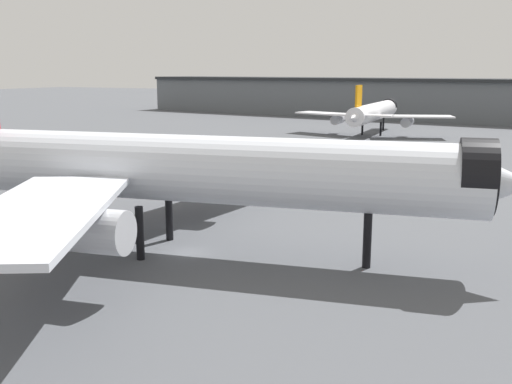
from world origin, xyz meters
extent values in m
plane|color=#4C4F54|center=(0.00, 0.00, 0.00)|extent=(900.00, 900.00, 0.00)
cylinder|color=silver|center=(-0.72, 0.19, 8.75)|extent=(59.16, 17.09, 6.73)
cone|color=silver|center=(28.26, 5.42, 8.75)|extent=(8.46, 7.81, 6.60)
cylinder|color=black|center=(26.93, 5.18, 9.26)|extent=(4.19, 7.23, 6.80)
cube|color=silver|center=(-8.17, 15.73, 7.91)|extent=(12.92, 27.53, 0.54)
cylinder|color=#B7BAC1|center=(-6.21, 12.86, 5.69)|extent=(8.77, 5.11, 3.70)
cube|color=silver|center=(-2.26, -16.98, 7.91)|extent=(20.84, 27.81, 0.54)
cylinder|color=#B7BAC1|center=(-1.44, -13.59, 5.69)|extent=(8.77, 5.11, 3.70)
cube|color=silver|center=(-27.47, 2.46, 9.43)|extent=(7.10, 11.37, 0.40)
cylinder|color=black|center=(17.82, 3.54, 2.69)|extent=(0.81, 0.81, 5.39)
cylinder|color=black|center=(-4.25, 3.15, 2.69)|extent=(0.81, 0.81, 5.39)
cylinder|color=black|center=(-2.99, -3.81, 2.69)|extent=(0.81, 0.81, 5.39)
cylinder|color=white|center=(-11.38, 118.61, 6.57)|extent=(6.39, 44.13, 5.05)
cone|color=white|center=(-12.05, 140.59, 6.57)|extent=(5.12, 5.70, 4.95)
cone|color=white|center=(-10.71, 96.62, 6.57)|extent=(5.00, 6.71, 4.80)
cylinder|color=black|center=(-12.02, 139.58, 6.95)|extent=(5.17, 2.43, 5.10)
cube|color=white|center=(-23.69, 114.82, 5.94)|extent=(20.98, 12.30, 0.40)
cylinder|color=#B7BAC1|center=(-21.35, 115.95, 4.27)|extent=(2.96, 6.24, 2.78)
cube|color=white|center=(1.14, 115.57, 5.94)|extent=(21.01, 13.31, 0.40)
cylinder|color=#B7BAC1|center=(-1.26, 116.56, 4.27)|extent=(2.96, 6.24, 2.78)
cube|color=orange|center=(-10.82, 100.14, 10.61)|extent=(0.67, 5.29, 8.08)
cube|color=white|center=(-16.01, 99.10, 7.07)|extent=(8.04, 4.20, 0.30)
cube|color=white|center=(-5.57, 99.42, 7.07)|extent=(8.04, 4.20, 0.30)
cylinder|color=black|center=(-11.81, 132.68, 2.02)|extent=(0.61, 0.61, 4.04)
cylinder|color=black|center=(-13.96, 116.33, 2.02)|extent=(0.61, 0.61, 4.04)
cylinder|color=black|center=(-8.66, 116.49, 2.02)|extent=(0.61, 0.61, 4.04)
cube|color=slate|center=(-21.38, 181.02, 7.11)|extent=(222.83, 49.52, 14.22)
cube|color=#232628|center=(-21.38, 181.02, 14.82)|extent=(223.10, 51.75, 1.20)
cone|color=#F2600C|center=(-17.30, 33.72, 0.35)|extent=(0.57, 0.57, 0.71)
camera|label=1|loc=(31.21, -48.49, 18.41)|focal=40.79mm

